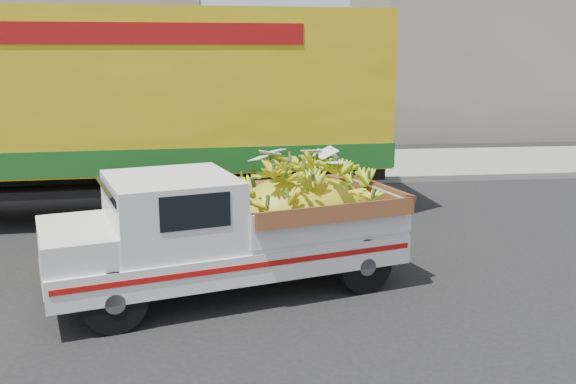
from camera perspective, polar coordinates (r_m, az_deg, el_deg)
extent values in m
plane|color=black|center=(8.68, -14.88, -8.73)|extent=(100.00, 100.00, 0.00)
cube|color=gray|center=(14.96, -11.53, 0.66)|extent=(60.00, 0.25, 0.15)
cube|color=gray|center=(17.02, -10.99, 2.09)|extent=(60.00, 4.00, 0.14)
cube|color=gray|center=(26.83, 21.96, 11.46)|extent=(14.00, 6.00, 6.00)
cylinder|color=black|center=(7.46, -15.20, -9.33)|extent=(0.76, 0.40, 0.73)
cylinder|color=black|center=(8.77, -16.47, -6.09)|extent=(0.76, 0.40, 0.73)
cylinder|color=black|center=(8.41, 6.75, -6.44)|extent=(0.76, 0.40, 0.73)
cylinder|color=black|center=(9.59, 2.64, -3.97)|extent=(0.76, 0.40, 0.73)
cube|color=silver|center=(8.35, -5.45, -5.34)|extent=(4.78, 2.80, 0.37)
cube|color=#A50F0C|center=(7.59, -3.58, -6.66)|extent=(4.24, 1.22, 0.07)
cube|color=silver|center=(8.05, -20.76, -7.58)|extent=(0.53, 1.56, 0.13)
cube|color=silver|center=(7.93, -18.35, -4.21)|extent=(1.20, 1.70, 0.34)
cube|color=silver|center=(8.01, -10.28, -1.66)|extent=(1.86, 1.91, 0.86)
cube|color=black|center=(7.25, -8.22, -1.76)|extent=(0.79, 0.23, 0.40)
cube|color=silver|center=(8.63, 1.80, -1.72)|extent=(2.57, 2.17, 0.49)
ellipsoid|color=gold|center=(8.62, 1.21, -2.43)|extent=(2.27, 1.80, 1.23)
cylinder|color=black|center=(11.87, 3.42, 0.17)|extent=(1.12, 0.38, 1.10)
cylinder|color=black|center=(13.79, 1.51, 1.93)|extent=(1.12, 0.38, 1.10)
cylinder|color=black|center=(11.66, -2.32, -0.04)|extent=(1.12, 0.38, 1.10)
cylinder|color=black|center=(13.60, -3.45, 1.76)|extent=(1.12, 0.38, 1.10)
cube|color=black|center=(12.65, -18.88, 1.35)|extent=(12.04, 1.65, 0.36)
cube|color=gold|center=(12.46, -19.40, 8.58)|extent=(11.88, 3.13, 2.84)
cube|color=#185419|center=(12.58, -19.02, 3.27)|extent=(11.94, 3.16, 0.45)
cube|color=maroon|center=(11.20, -20.80, 13.09)|extent=(8.39, 0.47, 0.35)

